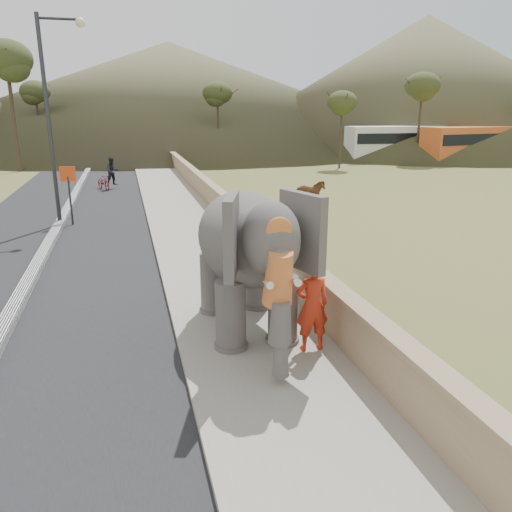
{
  "coord_description": "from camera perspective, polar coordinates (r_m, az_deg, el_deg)",
  "views": [
    {
      "loc": [
        -2.27,
        -8.72,
        4.58
      ],
      "look_at": [
        0.2,
        0.74,
        1.7
      ],
      "focal_mm": 35.0,
      "sensor_mm": 36.0,
      "label": 1
    }
  ],
  "objects": [
    {
      "name": "motorcyclist",
      "position": [
        31.01,
        -16.56,
        8.67
      ],
      "size": [
        1.65,
        1.78,
        1.9
      ],
      "color": "maroon",
      "rests_on": "ground"
    },
    {
      "name": "trees",
      "position": [
        39.64,
        -7.85,
        15.65
      ],
      "size": [
        48.03,
        34.42,
        9.68
      ],
      "color": "#473828",
      "rests_on": "ground"
    },
    {
      "name": "parapet",
      "position": [
        19.54,
        -2.76,
        4.51
      ],
      "size": [
        0.3,
        120.0,
        1.1
      ],
      "primitive_type": "cube",
      "color": "tan",
      "rests_on": "ground"
    },
    {
      "name": "road",
      "position": [
        19.46,
        -22.27,
        1.61
      ],
      "size": [
        7.0,
        120.0,
        0.03
      ],
      "primitive_type": "cube",
      "color": "black",
      "rests_on": "ground"
    },
    {
      "name": "distant_car",
      "position": [
        50.34,
        11.66,
        11.71
      ],
      "size": [
        4.54,
        2.92,
        1.44
      ],
      "primitive_type": "imported",
      "rotation": [
        0.0,
        0.0,
        1.26
      ],
      "color": "silver",
      "rests_on": "ground"
    },
    {
      "name": "hill_far",
      "position": [
        79.09,
        -9.84,
        17.96
      ],
      "size": [
        80.0,
        80.0,
        14.0
      ],
      "primitive_type": "cone",
      "color": "brown",
      "rests_on": "ground"
    },
    {
      "name": "cow",
      "position": [
        24.64,
        6.07,
        7.15
      ],
      "size": [
        1.67,
        1.18,
        1.29
      ],
      "primitive_type": "imported",
      "rotation": [
        0.0,
        0.0,
        1.21
      ],
      "color": "brown",
      "rests_on": "ground"
    },
    {
      "name": "signboard",
      "position": [
        21.58,
        -20.61,
        7.56
      ],
      "size": [
        0.6,
        0.08,
        2.4
      ],
      "color": "#2D2D33",
      "rests_on": "ground"
    },
    {
      "name": "walkway",
      "position": [
        19.39,
        -7.52,
        2.85
      ],
      "size": [
        3.0,
        120.0,
        0.15
      ],
      "primitive_type": "cube",
      "color": "#9E9687",
      "rests_on": "ground"
    },
    {
      "name": "hill_right",
      "position": [
        71.85,
        18.54,
        18.36
      ],
      "size": [
        56.0,
        56.0,
        16.0
      ],
      "primitive_type": "cone",
      "color": "brown",
      "rests_on": "ground"
    },
    {
      "name": "elephant_and_man",
      "position": [
        10.23,
        -1.09,
        -0.24
      ],
      "size": [
        2.33,
        4.17,
        3.02
      ],
      "color": "#605B57",
      "rests_on": "ground"
    },
    {
      "name": "bus_orange",
      "position": [
        49.7,
        23.8,
        11.58
      ],
      "size": [
        11.28,
        4.59,
        3.1
      ],
      "primitive_type": "cube",
      "rotation": [
        0.0,
        0.0,
        1.77
      ],
      "color": "#D75B25",
      "rests_on": "ground"
    },
    {
      "name": "ground",
      "position": [
        10.11,
        -0.04,
        -10.53
      ],
      "size": [
        160.0,
        160.0,
        0.0
      ],
      "primitive_type": "plane",
      "color": "olive",
      "rests_on": "ground"
    },
    {
      "name": "lamppost",
      "position": [
        21.52,
        -22.0,
        16.07
      ],
      "size": [
        1.76,
        0.36,
        8.0
      ],
      "color": "#2F2E33",
      "rests_on": "ground"
    },
    {
      "name": "median",
      "position": [
        19.44,
        -22.3,
        1.88
      ],
      "size": [
        0.35,
        120.0,
        0.22
      ],
      "primitive_type": "cube",
      "color": "black",
      "rests_on": "ground"
    },
    {
      "name": "bus_white",
      "position": [
        48.9,
        16.67,
        12.21
      ],
      "size": [
        11.08,
        2.9,
        3.1
      ],
      "primitive_type": "cube",
      "rotation": [
        0.0,
        0.0,
        1.53
      ],
      "color": "white",
      "rests_on": "ground"
    }
  ]
}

